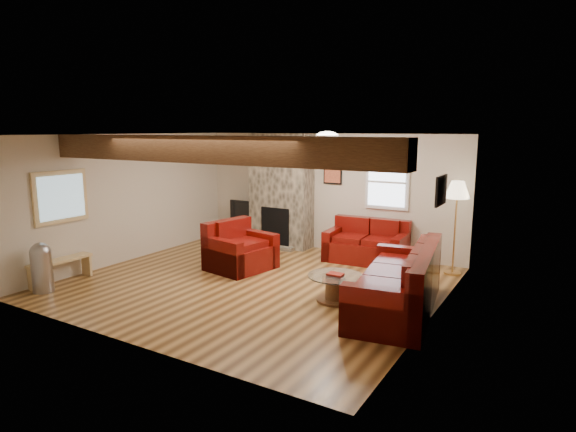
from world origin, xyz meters
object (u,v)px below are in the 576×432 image
at_px(armchair_red, 241,246).
at_px(television, 247,210).
at_px(sofa_three, 396,279).
at_px(loveseat, 366,241).
at_px(floor_lamp, 457,195).
at_px(tv_cabinet, 247,230).
at_px(coffee_table, 335,288).

height_order(armchair_red, television, television).
distance_m(sofa_three, loveseat, 2.60).
relative_size(sofa_three, loveseat, 1.56).
height_order(sofa_three, television, television).
bearing_deg(floor_lamp, tv_cabinet, 176.69).
distance_m(coffee_table, television, 4.45).
distance_m(sofa_three, coffee_table, 0.95).
bearing_deg(television, loveseat, -5.52).
bearing_deg(armchair_red, floor_lamp, -53.12).
height_order(coffee_table, television, television).
bearing_deg(tv_cabinet, sofa_three, -29.63).
bearing_deg(armchair_red, tv_cabinet, 43.41).
xyz_separation_m(sofa_three, floor_lamp, (0.32, 2.25, 0.98)).
distance_m(armchair_red, tv_cabinet, 2.38).
xyz_separation_m(armchair_red, floor_lamp, (3.48, 1.72, 1.00)).
xyz_separation_m(sofa_three, armchair_red, (-3.16, 0.53, -0.02)).
xyz_separation_m(loveseat, floor_lamp, (1.66, 0.02, 1.03)).
bearing_deg(sofa_three, television, -128.24).
bearing_deg(sofa_three, armchair_red, -108.20).
bearing_deg(floor_lamp, sofa_three, -98.08).
bearing_deg(loveseat, tv_cabinet, 171.20).
distance_m(sofa_three, armchair_red, 3.21).
relative_size(loveseat, coffee_table, 1.84).
bearing_deg(coffee_table, floor_lamp, 62.59).
height_order(sofa_three, tv_cabinet, sofa_three).
bearing_deg(armchair_red, loveseat, -36.37).
bearing_deg(television, floor_lamp, -3.31).
xyz_separation_m(sofa_three, television, (-4.45, 2.53, 0.25)).
xyz_separation_m(armchair_red, television, (-1.29, 2.00, 0.27)).
bearing_deg(loveseat, floor_lamp, -2.44).
height_order(coffee_table, tv_cabinet, tv_cabinet).
xyz_separation_m(sofa_three, coffee_table, (-0.91, -0.12, -0.26)).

